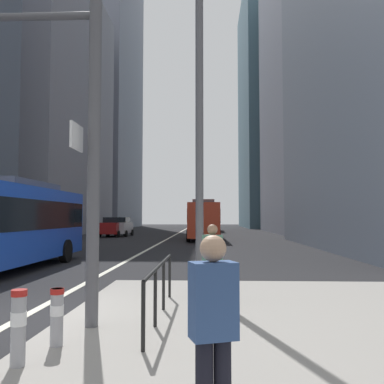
{
  "coord_description": "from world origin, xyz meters",
  "views": [
    {
      "loc": [
        3.71,
        -8.13,
        2.0
      ],
      "look_at": [
        1.93,
        35.77,
        4.62
      ],
      "focal_mm": 38.8,
      "sensor_mm": 36.0,
      "label": 1
    }
  ],
  "objects_px": {
    "city_bus_red_receding": "(203,219)",
    "bollard_right": "(57,314)",
    "car_receding_near": "(206,226)",
    "pedestrian_waiting": "(213,325)",
    "street_lamp_post": "(199,88)",
    "car_oncoming_far": "(121,226)",
    "car_oncoming_mid": "(113,227)",
    "bollard_left": "(18,324)",
    "pedestrian_walking": "(213,259)",
    "city_bus_red_distant": "(209,218)",
    "car_receding_far": "(198,225)"
  },
  "relations": [
    {
      "from": "car_oncoming_far",
      "to": "pedestrian_waiting",
      "type": "bearing_deg",
      "value": -76.8
    },
    {
      "from": "city_bus_red_receding",
      "to": "pedestrian_walking",
      "type": "height_order",
      "value": "city_bus_red_receding"
    },
    {
      "from": "pedestrian_walking",
      "to": "bollard_right",
      "type": "bearing_deg",
      "value": -127.3
    },
    {
      "from": "city_bus_red_distant",
      "to": "city_bus_red_receding",
      "type": "bearing_deg",
      "value": -91.45
    },
    {
      "from": "car_oncoming_mid",
      "to": "bollard_right",
      "type": "distance_m",
      "value": 36.34
    },
    {
      "from": "street_lamp_post",
      "to": "car_oncoming_far",
      "type": "bearing_deg",
      "value": 105.44
    },
    {
      "from": "city_bus_red_distant",
      "to": "bollard_left",
      "type": "height_order",
      "value": "city_bus_red_distant"
    },
    {
      "from": "car_oncoming_mid",
      "to": "pedestrian_waiting",
      "type": "bearing_deg",
      "value": -75.66
    },
    {
      "from": "car_receding_near",
      "to": "street_lamp_post",
      "type": "height_order",
      "value": "street_lamp_post"
    },
    {
      "from": "car_receding_near",
      "to": "pedestrian_walking",
      "type": "xyz_separation_m",
      "value": [
        0.43,
        -36.83,
        0.1
      ]
    },
    {
      "from": "car_oncoming_far",
      "to": "bollard_left",
      "type": "height_order",
      "value": "car_oncoming_far"
    },
    {
      "from": "street_lamp_post",
      "to": "pedestrian_waiting",
      "type": "xyz_separation_m",
      "value": [
        0.27,
        -6.86,
        -4.19
      ]
    },
    {
      "from": "car_receding_near",
      "to": "pedestrian_walking",
      "type": "height_order",
      "value": "car_receding_near"
    },
    {
      "from": "city_bus_red_receding",
      "to": "bollard_right",
      "type": "distance_m",
      "value": 30.67
    },
    {
      "from": "car_receding_near",
      "to": "bollard_left",
      "type": "xyz_separation_m",
      "value": [
        -2.02,
        -40.62,
        -0.32
      ]
    },
    {
      "from": "bollard_left",
      "to": "pedestrian_walking",
      "type": "distance_m",
      "value": 4.53
    },
    {
      "from": "city_bus_red_receding",
      "to": "car_receding_near",
      "type": "relative_size",
      "value": 2.66
    },
    {
      "from": "pedestrian_walking",
      "to": "street_lamp_post",
      "type": "bearing_deg",
      "value": 102.01
    },
    {
      "from": "city_bus_red_receding",
      "to": "car_receding_near",
      "type": "height_order",
      "value": "city_bus_red_receding"
    },
    {
      "from": "street_lamp_post",
      "to": "pedestrian_walking",
      "type": "height_order",
      "value": "street_lamp_post"
    },
    {
      "from": "car_oncoming_mid",
      "to": "bollard_right",
      "type": "xyz_separation_m",
      "value": [
        7.49,
        -35.56,
        -0.38
      ]
    },
    {
      "from": "pedestrian_walking",
      "to": "bollard_left",
      "type": "bearing_deg",
      "value": -122.91
    },
    {
      "from": "city_bus_red_receding",
      "to": "street_lamp_post",
      "type": "height_order",
      "value": "street_lamp_post"
    },
    {
      "from": "car_oncoming_mid",
      "to": "pedestrian_walking",
      "type": "relative_size",
      "value": 2.62
    },
    {
      "from": "bollard_left",
      "to": "car_oncoming_far",
      "type": "bearing_deg",
      "value": 100.21
    },
    {
      "from": "car_oncoming_far",
      "to": "street_lamp_post",
      "type": "bearing_deg",
      "value": -74.56
    },
    {
      "from": "bollard_left",
      "to": "city_bus_red_distant",
      "type": "bearing_deg",
      "value": 87.39
    },
    {
      "from": "car_receding_near",
      "to": "pedestrian_waiting",
      "type": "height_order",
      "value": "car_receding_near"
    },
    {
      "from": "car_oncoming_far",
      "to": "bollard_right",
      "type": "height_order",
      "value": "car_oncoming_far"
    },
    {
      "from": "city_bus_red_receding",
      "to": "car_oncoming_far",
      "type": "relative_size",
      "value": 2.56
    },
    {
      "from": "car_oncoming_mid",
      "to": "bollard_left",
      "type": "relative_size",
      "value": 4.71
    },
    {
      "from": "city_bus_red_distant",
      "to": "bollard_left",
      "type": "bearing_deg",
      "value": -92.61
    },
    {
      "from": "city_bus_red_distant",
      "to": "bollard_left",
      "type": "distance_m",
      "value": 52.95
    },
    {
      "from": "bollard_right",
      "to": "car_oncoming_far",
      "type": "bearing_deg",
      "value": 100.72
    },
    {
      "from": "city_bus_red_receding",
      "to": "car_receding_far",
      "type": "relative_size",
      "value": 2.59
    },
    {
      "from": "city_bus_red_receding",
      "to": "car_oncoming_far",
      "type": "distance_m",
      "value": 10.5
    },
    {
      "from": "car_receding_near",
      "to": "street_lamp_post",
      "type": "bearing_deg",
      "value": -89.8
    },
    {
      "from": "car_oncoming_far",
      "to": "pedestrian_waiting",
      "type": "distance_m",
      "value": 40.05
    },
    {
      "from": "street_lamp_post",
      "to": "car_receding_far",
      "type": "bearing_deg",
      "value": 91.55
    },
    {
      "from": "car_oncoming_far",
      "to": "bollard_left",
      "type": "relative_size",
      "value": 4.53
    },
    {
      "from": "car_oncoming_far",
      "to": "car_receding_near",
      "type": "bearing_deg",
      "value": 20.29
    },
    {
      "from": "car_oncoming_mid",
      "to": "bollard_left",
      "type": "distance_m",
      "value": 37.1
    },
    {
      "from": "city_bus_red_distant",
      "to": "car_oncoming_far",
      "type": "xyz_separation_m",
      "value": [
        -9.15,
        -15.5,
        -0.85
      ]
    },
    {
      "from": "bollard_right",
      "to": "car_receding_near",
      "type": "bearing_deg",
      "value": 87.36
    },
    {
      "from": "car_oncoming_mid",
      "to": "pedestrian_waiting",
      "type": "distance_m",
      "value": 39.21
    },
    {
      "from": "car_receding_far",
      "to": "street_lamp_post",
      "type": "height_order",
      "value": "street_lamp_post"
    },
    {
      "from": "city_bus_red_receding",
      "to": "pedestrian_walking",
      "type": "bearing_deg",
      "value": -88.79
    },
    {
      "from": "car_receding_far",
      "to": "bollard_left",
      "type": "distance_m",
      "value": 43.75
    },
    {
      "from": "car_oncoming_mid",
      "to": "bollard_left",
      "type": "height_order",
      "value": "car_oncoming_mid"
    },
    {
      "from": "city_bus_red_distant",
      "to": "car_oncoming_mid",
      "type": "height_order",
      "value": "city_bus_red_distant"
    }
  ]
}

